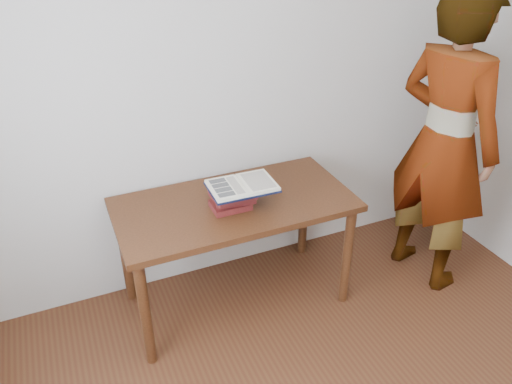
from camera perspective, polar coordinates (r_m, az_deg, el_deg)
name	(u,v)px	position (r m, az deg, el deg)	size (l,w,h in m)	color
room_shell	(433,155)	(1.38, 19.55, 3.97)	(3.54, 3.54, 2.62)	beige
desk	(235,216)	(2.88, -2.44, -2.78)	(1.35, 0.67, 0.72)	#4C2813
book_stack	(232,197)	(2.74, -2.71, -0.60)	(0.25, 0.18, 0.13)	#5A161B
open_book	(242,186)	(2.70, -1.59, 0.71)	(0.37, 0.26, 0.03)	black
reader	(444,144)	(3.19, 20.70, 5.19)	(0.69, 0.45, 1.89)	tan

